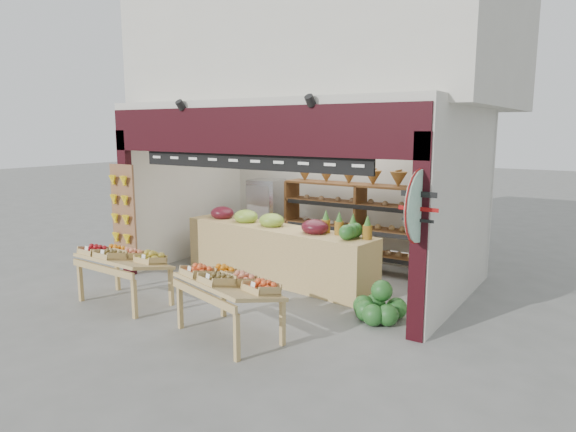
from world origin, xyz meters
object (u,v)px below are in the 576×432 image
Objects in this scene: refrigerator at (267,217)px; display_table_left at (121,257)px; back_shelving at (360,207)px; watermelon_pile at (378,307)px; display_table_right at (228,282)px; mid_counter at (276,251)px; cardboard_stack at (229,246)px.

refrigerator reaches higher than display_table_left.
watermelon_pile is (1.37, -2.25, -1.02)m from back_shelving.
back_shelving is 3.85m from display_table_right.
back_shelving is 0.80× the size of mid_counter.
watermelon_pile is at bearing -40.37° from refrigerator.
display_table_left is (-1.32, -2.30, 0.19)m from mid_counter.
mid_counter is at bearing 60.22° from display_table_left.
cardboard_stack is (-0.45, -0.72, -0.55)m from refrigerator.
back_shelving reaches higher than mid_counter.
display_table_left is 1.96× the size of watermelon_pile.
back_shelving is 4.20× the size of watermelon_pile.
mid_counter is (1.67, -0.70, 0.26)m from cardboard_stack.
refrigerator is 1.01m from cardboard_stack.
back_shelving is at bearing 89.13° from display_table_right.
display_table_right is (-0.06, -3.81, -0.49)m from back_shelving.
refrigerator is 1.11× the size of display_table_left.
back_shelving is 3.01× the size of cardboard_stack.
mid_counter is at bearing -57.25° from refrigerator.
mid_counter is (-0.97, -1.41, -0.69)m from back_shelving.
display_table_right reaches higher than cardboard_stack.
back_shelving reaches higher than watermelon_pile.
display_table_right is (2.58, -3.11, 0.46)m from cardboard_stack.
display_table_right is at bearing -50.31° from cardboard_stack.
display_table_right is (2.13, -3.83, -0.09)m from refrigerator.
refrigerator is 4.26m from watermelon_pile.
display_table_left is at bearing -158.25° from watermelon_pile.
display_table_left is 3.97m from watermelon_pile.
back_shelving is at bearing 14.94° from cardboard_stack.
refrigerator is at bearing 179.52° from back_shelving.
refrigerator reaches higher than cardboard_stack.
refrigerator is at bearing 147.46° from watermelon_pile.
back_shelving is at bearing 121.29° from watermelon_pile.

